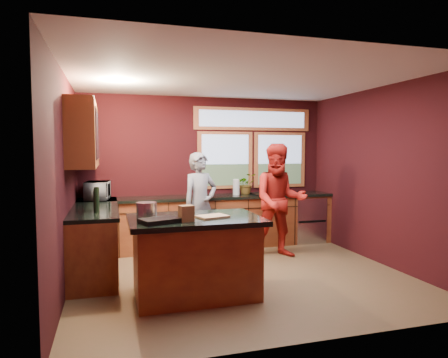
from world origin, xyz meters
name	(u,v)px	position (x,y,z in m)	size (l,w,h in m)	color
floor	(241,276)	(0.00, 0.00, 0.00)	(4.50, 4.50, 0.00)	brown
room_shell	(193,146)	(-0.60, 0.32, 1.80)	(4.52, 4.02, 2.71)	black
back_counter	(222,221)	(0.20, 1.70, 0.46)	(4.50, 0.64, 0.93)	#5F2516
left_counter	(95,238)	(-1.95, 0.85, 0.47)	(0.64, 2.30, 0.93)	#5F2516
island	(195,256)	(-0.77, -0.55, 0.48)	(1.55, 1.05, 0.95)	#5F2516
person_grey	(200,204)	(-0.30, 1.21, 0.85)	(0.62, 0.41, 1.70)	slate
person_red	(279,201)	(0.91, 0.78, 0.92)	(0.90, 0.70, 1.84)	maroon
microwave	(98,191)	(-1.92, 1.66, 1.08)	(0.53, 0.36, 0.30)	#999999
potted_plant	(246,184)	(0.68, 1.75, 1.12)	(0.34, 0.30, 0.38)	#999999
paper_towel	(236,187)	(0.47, 1.70, 1.07)	(0.12, 0.12, 0.28)	silver
cutting_board	(212,216)	(-0.57, -0.60, 0.95)	(0.35, 0.25, 0.02)	tan
stock_pot	(147,210)	(-1.32, -0.40, 1.03)	(0.24, 0.24, 0.18)	silver
paper_bag	(186,213)	(-0.92, -0.80, 1.03)	(0.15, 0.12, 0.18)	brown
black_tray	(159,221)	(-1.22, -0.80, 0.97)	(0.40, 0.28, 0.05)	black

